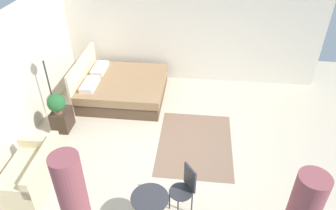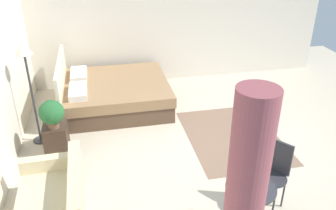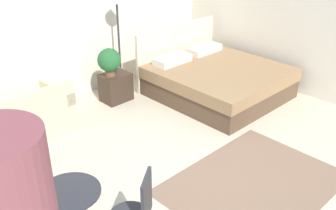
# 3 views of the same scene
# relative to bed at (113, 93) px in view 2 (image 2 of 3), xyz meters

# --- Properties ---
(ground_plane) EXTENTS (9.16, 9.78, 0.02)m
(ground_plane) POSITION_rel_bed_xyz_m (-1.88, -1.67, -0.30)
(ground_plane) COLOR beige
(wall_right) EXTENTS (0.12, 6.78, 2.65)m
(wall_right) POSITION_rel_bed_xyz_m (1.20, -1.67, 1.04)
(wall_right) COLOR silver
(wall_right) RESTS_ON ground
(area_rug) EXTENTS (2.08, 1.55, 0.01)m
(area_rug) POSITION_rel_bed_xyz_m (-1.62, -1.97, -0.28)
(area_rug) COLOR #7F604C
(area_rug) RESTS_ON ground
(bed) EXTENTS (1.96, 2.10, 1.07)m
(bed) POSITION_rel_bed_xyz_m (0.00, 0.00, 0.00)
(bed) COLOR brown
(bed) RESTS_ON ground
(couch) EXTENTS (1.33, 0.82, 0.78)m
(couch) POSITION_rel_bed_xyz_m (-3.09, 0.92, -0.00)
(couch) COLOR beige
(couch) RESTS_ON ground
(nightstand) EXTENTS (0.48, 0.37, 0.48)m
(nightstand) POSITION_rel_bed_xyz_m (-1.40, 1.02, -0.05)
(nightstand) COLOR #38281E
(nightstand) RESTS_ON ground
(potted_plant) EXTENTS (0.39, 0.39, 0.47)m
(potted_plant) POSITION_rel_bed_xyz_m (-1.50, 1.01, 0.46)
(potted_plant) COLOR brown
(potted_plant) RESTS_ON nightstand
(floor_lamp) EXTENTS (0.26, 0.26, 1.75)m
(floor_lamp) POSITION_rel_bed_xyz_m (-1.05, 1.33, 1.11)
(floor_lamp) COLOR #2D2D33
(floor_lamp) RESTS_ON ground
(balcony_table) EXTENTS (0.58, 0.58, 0.68)m
(balcony_table) POSITION_rel_bed_xyz_m (-3.68, -1.34, 0.18)
(balcony_table) COLOR #2D2D33
(balcony_table) RESTS_ON ground
(cafe_chair_near_window) EXTENTS (0.53, 0.53, 0.94)m
(cafe_chair_near_window) POSITION_rel_bed_xyz_m (-3.30, -1.85, 0.28)
(cafe_chair_near_window) COLOR #2D2D33
(cafe_chair_near_window) RESTS_ON ground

